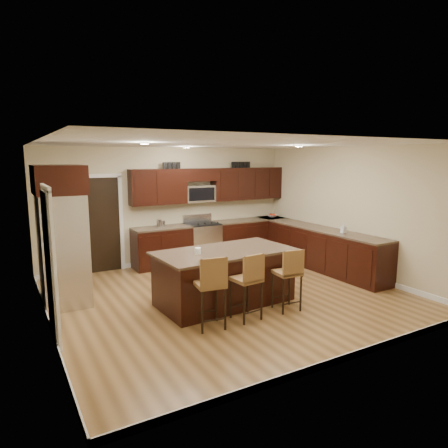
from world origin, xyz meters
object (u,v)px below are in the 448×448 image
stool_mid (249,279)px  stool_right (289,272)px  range (202,242)px  stool_left (211,284)px  refrigerator (62,234)px  island (225,278)px

stool_mid → stool_right: 0.77m
range → stool_left: (-1.62, -3.54, 0.21)m
refrigerator → stool_left: bearing=-52.2°
stool_left → refrigerator: (-1.68, 2.16, 0.52)m
range → stool_right: range is taller
island → refrigerator: size_ratio=1.01×
range → stool_right: size_ratio=1.07×
island → stool_left: bearing=-132.8°
stool_left → stool_mid: (0.65, 0.00, -0.02)m
stool_right → island: bearing=136.1°
island → range: bearing=68.0°
stool_left → stool_right: 1.42m
range → refrigerator: (-3.30, -1.38, 0.73)m
range → refrigerator: size_ratio=0.47×
stool_mid → stool_right: stool_mid is taller
island → stool_right: 1.13m
island → refrigerator: 2.83m
island → stool_mid: bearing=-96.8°
range → refrigerator: 3.65m
stool_right → refrigerator: bearing=150.8°
stool_right → stool_mid: bearing=-174.3°
stool_left → island: bearing=58.1°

